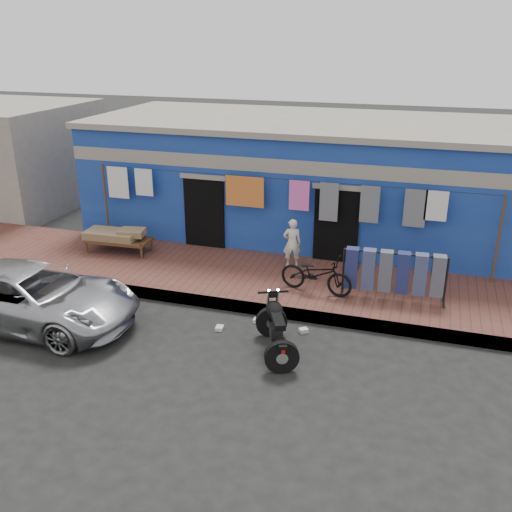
# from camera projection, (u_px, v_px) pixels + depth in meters

# --- Properties ---
(ground) EXTENTS (80.00, 80.00, 0.00)m
(ground) POSITION_uv_depth(u_px,v_px,m) (225.00, 349.00, 10.86)
(ground) COLOR black
(ground) RESTS_ON ground
(sidewalk) EXTENTS (28.00, 3.00, 0.25)m
(sidewalk) POSITION_uv_depth(u_px,v_px,m) (269.00, 281.00, 13.48)
(sidewalk) COLOR brown
(sidewalk) RESTS_ON ground
(curb) EXTENTS (28.00, 0.10, 0.25)m
(curb) POSITION_uv_depth(u_px,v_px,m) (250.00, 308.00, 12.19)
(curb) COLOR gray
(curb) RESTS_ON ground
(building) EXTENTS (12.20, 5.20, 3.36)m
(building) POSITION_uv_depth(u_px,v_px,m) (307.00, 178.00, 16.44)
(building) COLOR navy
(building) RESTS_ON ground
(clothesline) EXTENTS (10.06, 0.06, 2.10)m
(clothesline) POSITION_uv_depth(u_px,v_px,m) (280.00, 199.00, 13.99)
(clothesline) COLOR brown
(clothesline) RESTS_ON sidewalk
(car) EXTENTS (4.51, 2.09, 1.26)m
(car) POSITION_uv_depth(u_px,v_px,m) (32.00, 295.00, 11.59)
(car) COLOR #B0B1B5
(car) RESTS_ON ground
(seated_person) EXTENTS (0.51, 0.41, 1.22)m
(seated_person) POSITION_uv_depth(u_px,v_px,m) (292.00, 243.00, 13.79)
(seated_person) COLOR beige
(seated_person) RESTS_ON sidewalk
(bicycle) EXTENTS (1.70, 0.82, 1.06)m
(bicycle) POSITION_uv_depth(u_px,v_px,m) (316.00, 270.00, 12.46)
(bicycle) COLOR black
(bicycle) RESTS_ON sidewalk
(motorcycle) EXTENTS (1.81, 2.08, 1.07)m
(motorcycle) POSITION_uv_depth(u_px,v_px,m) (276.00, 328.00, 10.54)
(motorcycle) COLOR black
(motorcycle) RESTS_ON ground
(charpoy) EXTENTS (1.83, 0.99, 0.59)m
(charpoy) POSITION_uv_depth(u_px,v_px,m) (119.00, 241.00, 14.87)
(charpoy) COLOR brown
(charpoy) RESTS_ON sidewalk
(jeans_rack) EXTENTS (2.31, 0.67, 1.09)m
(jeans_rack) POSITION_uv_depth(u_px,v_px,m) (394.00, 274.00, 12.20)
(jeans_rack) COLOR black
(jeans_rack) RESTS_ON sidewalk
(litter_a) EXTENTS (0.18, 0.14, 0.08)m
(litter_a) POSITION_uv_depth(u_px,v_px,m) (258.00, 321.00, 11.83)
(litter_a) COLOR silver
(litter_a) RESTS_ON ground
(litter_b) EXTENTS (0.21, 0.20, 0.08)m
(litter_b) POSITION_uv_depth(u_px,v_px,m) (303.00, 330.00, 11.44)
(litter_b) COLOR silver
(litter_b) RESTS_ON ground
(litter_c) EXTENTS (0.16, 0.20, 0.07)m
(litter_c) POSITION_uv_depth(u_px,v_px,m) (220.00, 328.00, 11.55)
(litter_c) COLOR silver
(litter_c) RESTS_ON ground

